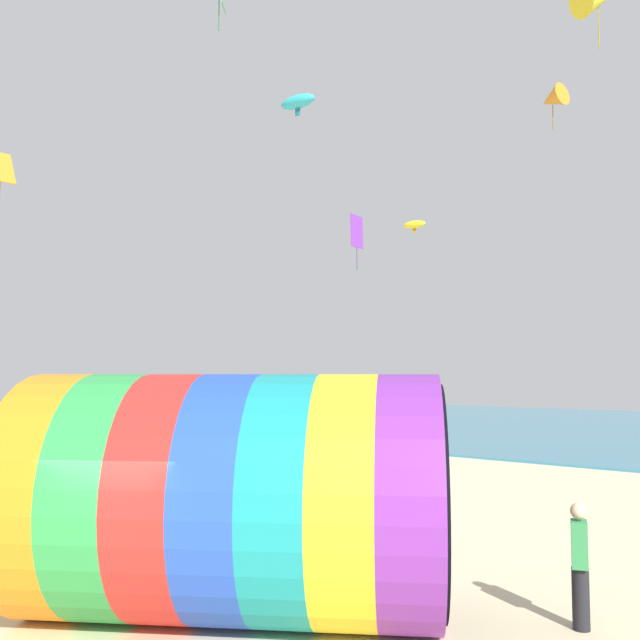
{
  "coord_description": "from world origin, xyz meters",
  "views": [
    {
      "loc": [
        8.52,
        -5.92,
        3.63
      ],
      "look_at": [
        0.61,
        3.37,
        4.52
      ],
      "focal_mm": 40.0,
      "sensor_mm": 36.0,
      "label": 1
    }
  ],
  "objects_px": {
    "kite_purple_diamond": "(357,232)",
    "bystander_mid_beach": "(258,446)",
    "kite_orange_delta": "(552,99)",
    "kite_handler": "(580,564)",
    "kite_yellow_parafoil": "(414,225)",
    "giant_inflatable_tube": "(234,496)",
    "kite_cyan_parafoil": "(298,102)",
    "kite_orange_diamond": "(0,168)",
    "bystander_near_water": "(327,452)",
    "beach_flag": "(39,424)"
  },
  "relations": [
    {
      "from": "kite_yellow_parafoil",
      "to": "kite_purple_diamond",
      "type": "bearing_deg",
      "value": 177.2
    },
    {
      "from": "giant_inflatable_tube",
      "to": "bystander_near_water",
      "type": "distance_m",
      "value": 13.93
    },
    {
      "from": "kite_orange_delta",
      "to": "kite_cyan_parafoil",
      "type": "bearing_deg",
      "value": -115.58
    },
    {
      "from": "kite_handler",
      "to": "kite_cyan_parafoil",
      "type": "relative_size",
      "value": 1.42
    },
    {
      "from": "kite_yellow_parafoil",
      "to": "kite_orange_delta",
      "type": "distance_m",
      "value": 6.79
    },
    {
      "from": "kite_cyan_parafoil",
      "to": "bystander_near_water",
      "type": "height_order",
      "value": "kite_cyan_parafoil"
    },
    {
      "from": "giant_inflatable_tube",
      "to": "kite_purple_diamond",
      "type": "bearing_deg",
      "value": 122.04
    },
    {
      "from": "kite_orange_delta",
      "to": "beach_flag",
      "type": "bearing_deg",
      "value": -103.45
    },
    {
      "from": "giant_inflatable_tube",
      "to": "kite_orange_delta",
      "type": "xyz_separation_m",
      "value": [
        -1.63,
        16.39,
        11.34
      ]
    },
    {
      "from": "giant_inflatable_tube",
      "to": "kite_cyan_parafoil",
      "type": "bearing_deg",
      "value": 126.76
    },
    {
      "from": "bystander_mid_beach",
      "to": "kite_yellow_parafoil",
      "type": "bearing_deg",
      "value": 54.31
    },
    {
      "from": "giant_inflatable_tube",
      "to": "kite_purple_diamond",
      "type": "distance_m",
      "value": 20.95
    },
    {
      "from": "bystander_near_water",
      "to": "bystander_mid_beach",
      "type": "height_order",
      "value": "bystander_near_water"
    },
    {
      "from": "kite_handler",
      "to": "kite_orange_delta",
      "type": "height_order",
      "value": "kite_orange_delta"
    },
    {
      "from": "kite_yellow_parafoil",
      "to": "bystander_mid_beach",
      "type": "bearing_deg",
      "value": -125.69
    },
    {
      "from": "kite_orange_diamond",
      "to": "beach_flag",
      "type": "distance_m",
      "value": 8.54
    },
    {
      "from": "kite_orange_delta",
      "to": "bystander_near_water",
      "type": "distance_m",
      "value": 14.54
    },
    {
      "from": "giant_inflatable_tube",
      "to": "kite_orange_diamond",
      "type": "xyz_separation_m",
      "value": [
        -10.89,
        1.44,
        7.32
      ]
    },
    {
      "from": "kite_purple_diamond",
      "to": "kite_orange_delta",
      "type": "distance_m",
      "value": 9.4
    },
    {
      "from": "kite_orange_delta",
      "to": "kite_handler",
      "type": "bearing_deg",
      "value": -67.26
    },
    {
      "from": "kite_yellow_parafoil",
      "to": "kite_cyan_parafoil",
      "type": "xyz_separation_m",
      "value": [
        1.56,
        -8.62,
        2.06
      ]
    },
    {
      "from": "kite_cyan_parafoil",
      "to": "kite_purple_diamond",
      "type": "relative_size",
      "value": 0.53
    },
    {
      "from": "kite_purple_diamond",
      "to": "kite_orange_diamond",
      "type": "relative_size",
      "value": 1.42
    },
    {
      "from": "kite_handler",
      "to": "kite_yellow_parafoil",
      "type": "relative_size",
      "value": 1.76
    },
    {
      "from": "kite_cyan_parafoil",
      "to": "beach_flag",
      "type": "height_order",
      "value": "kite_cyan_parafoil"
    },
    {
      "from": "giant_inflatable_tube",
      "to": "bystander_mid_beach",
      "type": "height_order",
      "value": "giant_inflatable_tube"
    },
    {
      "from": "giant_inflatable_tube",
      "to": "beach_flag",
      "type": "height_order",
      "value": "giant_inflatable_tube"
    },
    {
      "from": "giant_inflatable_tube",
      "to": "kite_orange_delta",
      "type": "height_order",
      "value": "kite_orange_delta"
    },
    {
      "from": "kite_handler",
      "to": "kite_cyan_parafoil",
      "type": "height_order",
      "value": "kite_cyan_parafoil"
    },
    {
      "from": "beach_flag",
      "to": "kite_yellow_parafoil",
      "type": "bearing_deg",
      "value": 96.12
    },
    {
      "from": "kite_handler",
      "to": "kite_orange_delta",
      "type": "xyz_separation_m",
      "value": [
        -5.64,
        13.45,
        12.23
      ]
    },
    {
      "from": "kite_orange_diamond",
      "to": "kite_handler",
      "type": "bearing_deg",
      "value": 5.78
    },
    {
      "from": "kite_yellow_parafoil",
      "to": "bystander_mid_beach",
      "type": "relative_size",
      "value": 0.56
    },
    {
      "from": "kite_cyan_parafoil",
      "to": "beach_flag",
      "type": "xyz_separation_m",
      "value": [
        0.2,
        -7.83,
        -8.91
      ]
    },
    {
      "from": "bystander_mid_beach",
      "to": "bystander_near_water",
      "type": "bearing_deg",
      "value": 3.51
    },
    {
      "from": "kite_handler",
      "to": "kite_orange_diamond",
      "type": "xyz_separation_m",
      "value": [
        -14.9,
        -1.51,
        8.2
      ]
    },
    {
      "from": "kite_yellow_parafoil",
      "to": "kite_cyan_parafoil",
      "type": "relative_size",
      "value": 0.8
    },
    {
      "from": "kite_purple_diamond",
      "to": "kite_orange_delta",
      "type": "xyz_separation_m",
      "value": [
        8.7,
        -0.1,
        3.57
      ]
    },
    {
      "from": "kite_cyan_parafoil",
      "to": "bystander_mid_beach",
      "type": "height_order",
      "value": "kite_cyan_parafoil"
    },
    {
      "from": "bystander_mid_beach",
      "to": "kite_cyan_parafoil",
      "type": "bearing_deg",
      "value": -34.68
    },
    {
      "from": "kite_handler",
      "to": "bystander_near_water",
      "type": "distance_m",
      "value": 14.59
    },
    {
      "from": "kite_handler",
      "to": "bystander_mid_beach",
      "type": "distance_m",
      "value": 17.14
    },
    {
      "from": "giant_inflatable_tube",
      "to": "kite_purple_diamond",
      "type": "relative_size",
      "value": 3.0
    },
    {
      "from": "kite_orange_diamond",
      "to": "giant_inflatable_tube",
      "type": "bearing_deg",
      "value": -7.53
    },
    {
      "from": "kite_orange_diamond",
      "to": "bystander_mid_beach",
      "type": "xyz_separation_m",
      "value": [
        -0.07,
        9.87,
        -8.2
      ]
    },
    {
      "from": "kite_yellow_parafoil",
      "to": "beach_flag",
      "type": "height_order",
      "value": "kite_yellow_parafoil"
    },
    {
      "from": "kite_purple_diamond",
      "to": "beach_flag",
      "type": "distance_m",
      "value": 18.61
    },
    {
      "from": "kite_purple_diamond",
      "to": "kite_orange_diamond",
      "type": "bearing_deg",
      "value": -92.14
    },
    {
      "from": "kite_yellow_parafoil",
      "to": "kite_purple_diamond",
      "type": "xyz_separation_m",
      "value": [
        -2.99,
        0.15,
        0.1
      ]
    },
    {
      "from": "kite_purple_diamond",
      "to": "bystander_mid_beach",
      "type": "bearing_deg",
      "value": -96.93
    }
  ]
}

